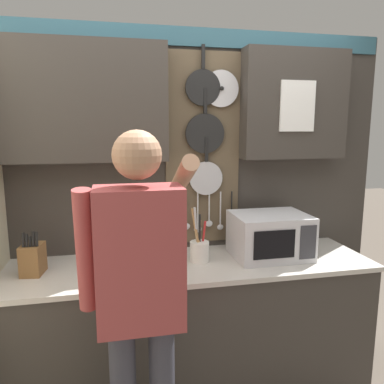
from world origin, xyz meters
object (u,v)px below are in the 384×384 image
object	(u,v)px
person	(140,286)
knife_block	(33,259)
microwave	(270,235)
utensil_crock	(199,249)

from	to	relation	value
person	knife_block	bearing A→B (deg)	134.27
person	microwave	bearing A→B (deg)	33.51
knife_block	utensil_crock	distance (m)	0.97
microwave	person	world-z (taller)	person
utensil_crock	person	bearing A→B (deg)	-125.09
microwave	person	xyz separation A→B (m)	(-0.87, -0.58, -0.01)
knife_block	utensil_crock	size ratio (longest dim) A/B	0.75
microwave	person	size ratio (longest dim) A/B	0.28
microwave	knife_block	size ratio (longest dim) A/B	1.83
microwave	person	bearing A→B (deg)	-146.49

